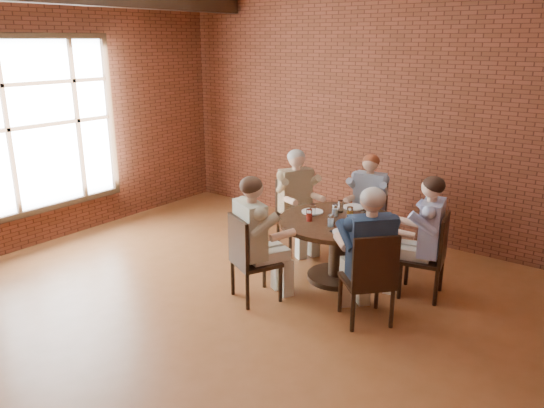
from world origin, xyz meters
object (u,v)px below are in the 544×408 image
Objects in this scene: chair_b at (369,213)px; smartphone at (337,231)px; dining_table at (338,237)px; diner_c at (297,201)px; diner_e at (368,256)px; diner_b at (368,204)px; chair_c at (294,211)px; chair_a at (432,253)px; chair_d at (248,256)px; chair_e at (370,276)px; diner_d at (256,239)px; diner_a at (424,237)px.

chair_b reaches higher than smartphone.
diner_c is at bearing 151.63° from dining_table.
diner_c reaches higher than dining_table.
dining_table is 0.99× the size of diner_e.
diner_b is 1.42m from smartphone.
diner_c reaches higher than chair_b.
diner_e reaches higher than smartphone.
chair_c is at bearing -159.08° from diner_b.
smartphone reaches higher than dining_table.
chair_c is 2.12m from diner_e.
diner_e is (1.74, -1.20, 0.19)m from chair_c.
chair_a is at bearing -69.37° from diner_c.
chair_d reaches higher than dining_table.
diner_c reaches higher than chair_e.
chair_e reaches higher than smartphone.
smartphone is (0.64, 0.62, 0.06)m from diner_d.
diner_c is 1.62m from chair_d.
chair_a is 2.00m from chair_d.
chair_e is at bearing -140.60° from chair_d.
diner_e is (-0.07, 0.06, 0.18)m from chair_e.
chair_e is (0.97, -1.83, 0.02)m from chair_b.
diner_a is 1.48× the size of chair_b.
diner_e is at bearing -70.99° from diner_b.
diner_e is at bearing -71.78° from chair_b.
dining_table is 1.50× the size of chair_b.
dining_table is 1.02× the size of diner_c.
chair_a is at bearing -44.48° from chair_b.
diner_b is 1.34× the size of chair_e.
dining_table is 1.45× the size of chair_a.
chair_e is at bearing -22.25° from diner_a.
diner_a is 1.44× the size of chair_c.
dining_table is 1.42× the size of chair_e.
diner_a is 1.04× the size of diner_b.
chair_c reaches higher than dining_table.
chair_b is 2.10m from diner_d.
diner_b is 0.95× the size of diner_d.
chair_e reaches higher than chair_d.
diner_c reaches higher than chair_a.
smartphone is (1.11, -0.85, 0.07)m from diner_c.
diner_b is (-0.16, 1.03, 0.13)m from dining_table.
diner_d is 1.22m from diner_e.
chair_c is at bearing -154.69° from chair_b.
diner_b is at bearing -90.00° from chair_b.
diner_e reaches higher than chair_e.
diner_b is at bearing -73.26° from diner_d.
diner_d is at bearing -106.45° from chair_b.
diner_d is (-1.50, -1.20, 0.18)m from chair_a.
diner_e is at bearing -96.32° from chair_c.
dining_table is 1.46× the size of chair_c.
chair_b is 0.95× the size of chair_e.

